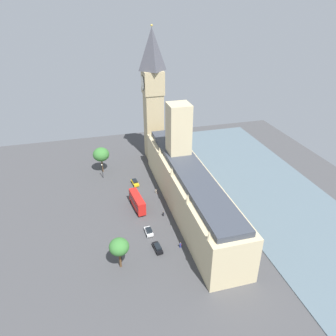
{
  "coord_description": "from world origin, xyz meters",
  "views": [
    {
      "loc": [
        27.27,
        81.8,
        61.22
      ],
      "look_at": [
        1.0,
        -14.18,
        7.88
      ],
      "focal_mm": 34.68,
      "sensor_mm": 36.0,
      "label": 1
    }
  ],
  "objects_px": {
    "plane_tree_opposite_hall": "(101,155)",
    "street_lamp_slot_10": "(102,168)",
    "car_white_by_river_gate": "(149,231)",
    "car_black_kerbside": "(158,248)",
    "pedestrian_corner": "(163,214)",
    "double_decker_bus_far_end": "(137,202)",
    "car_yellow_cab_trailing": "(135,182)",
    "parliament_building": "(188,184)",
    "pedestrian_midblock": "(180,245)",
    "street_lamp_near_tower": "(121,249)",
    "plane_tree_under_trees": "(119,247)",
    "pedestrian_leading": "(156,191)",
    "clock_tower": "(153,94)"
  },
  "relations": [
    {
      "from": "car_yellow_cab_trailing",
      "to": "plane_tree_under_trees",
      "type": "relative_size",
      "value": 0.55
    },
    {
      "from": "clock_tower",
      "to": "plane_tree_under_trees",
      "type": "xyz_separation_m",
      "value": [
        22.94,
        60.35,
        -20.37
      ]
    },
    {
      "from": "parliament_building",
      "to": "street_lamp_slot_10",
      "type": "relative_size",
      "value": 11.6
    },
    {
      "from": "street_lamp_slot_10",
      "to": "pedestrian_leading",
      "type": "bearing_deg",
      "value": 136.88
    },
    {
      "from": "car_white_by_river_gate",
      "to": "pedestrian_leading",
      "type": "height_order",
      "value": "car_white_by_river_gate"
    },
    {
      "from": "plane_tree_opposite_hall",
      "to": "street_lamp_near_tower",
      "type": "relative_size",
      "value": 1.64
    },
    {
      "from": "car_black_kerbside",
      "to": "plane_tree_opposite_hall",
      "type": "height_order",
      "value": "plane_tree_opposite_hall"
    },
    {
      "from": "car_white_by_river_gate",
      "to": "car_black_kerbside",
      "type": "bearing_deg",
      "value": -85.87
    },
    {
      "from": "parliament_building",
      "to": "pedestrian_midblock",
      "type": "height_order",
      "value": "parliament_building"
    },
    {
      "from": "clock_tower",
      "to": "pedestrian_leading",
      "type": "bearing_deg",
      "value": 77.91
    },
    {
      "from": "parliament_building",
      "to": "pedestrian_corner",
      "type": "xyz_separation_m",
      "value": [
        8.92,
        3.32,
        -7.44
      ]
    },
    {
      "from": "car_white_by_river_gate",
      "to": "street_lamp_near_tower",
      "type": "height_order",
      "value": "street_lamp_near_tower"
    },
    {
      "from": "street_lamp_slot_10",
      "to": "plane_tree_opposite_hall",
      "type": "bearing_deg",
      "value": -93.88
    },
    {
      "from": "car_white_by_river_gate",
      "to": "plane_tree_opposite_hall",
      "type": "height_order",
      "value": "plane_tree_opposite_hall"
    },
    {
      "from": "pedestrian_corner",
      "to": "plane_tree_under_trees",
      "type": "bearing_deg",
      "value": -83.81
    },
    {
      "from": "car_white_by_river_gate",
      "to": "plane_tree_under_trees",
      "type": "height_order",
      "value": "plane_tree_under_trees"
    },
    {
      "from": "double_decker_bus_far_end",
      "to": "pedestrian_corner",
      "type": "xyz_separation_m",
      "value": [
        -7.03,
        6.15,
        -1.9
      ]
    },
    {
      "from": "clock_tower",
      "to": "pedestrian_leading",
      "type": "xyz_separation_m",
      "value": [
        6.21,
        29.0,
        -26.18
      ]
    },
    {
      "from": "double_decker_bus_far_end",
      "to": "plane_tree_under_trees",
      "type": "height_order",
      "value": "plane_tree_under_trees"
    },
    {
      "from": "plane_tree_under_trees",
      "to": "car_black_kerbside",
      "type": "bearing_deg",
      "value": -162.24
    },
    {
      "from": "car_black_kerbside",
      "to": "plane_tree_opposite_hall",
      "type": "bearing_deg",
      "value": 95.58
    },
    {
      "from": "double_decker_bus_far_end",
      "to": "car_white_by_river_gate",
      "type": "relative_size",
      "value": 2.61
    },
    {
      "from": "pedestrian_leading",
      "to": "car_white_by_river_gate",
      "type": "bearing_deg",
      "value": -173.3
    },
    {
      "from": "car_black_kerbside",
      "to": "plane_tree_under_trees",
      "type": "distance_m",
      "value": 12.34
    },
    {
      "from": "car_white_by_river_gate",
      "to": "pedestrian_midblock",
      "type": "distance_m",
      "value": 10.63
    },
    {
      "from": "car_yellow_cab_trailing",
      "to": "pedestrian_midblock",
      "type": "relative_size",
      "value": 2.79
    },
    {
      "from": "car_yellow_cab_trailing",
      "to": "plane_tree_under_trees",
      "type": "bearing_deg",
      "value": 68.3
    },
    {
      "from": "pedestrian_midblock",
      "to": "street_lamp_slot_10",
      "type": "height_order",
      "value": "street_lamp_slot_10"
    },
    {
      "from": "pedestrian_corner",
      "to": "double_decker_bus_far_end",
      "type": "bearing_deg",
      "value": -173.51
    },
    {
      "from": "double_decker_bus_far_end",
      "to": "plane_tree_under_trees",
      "type": "bearing_deg",
      "value": 63.21
    },
    {
      "from": "clock_tower",
      "to": "pedestrian_leading",
      "type": "height_order",
      "value": "clock_tower"
    },
    {
      "from": "pedestrian_leading",
      "to": "plane_tree_opposite_hall",
      "type": "relative_size",
      "value": 0.15
    },
    {
      "from": "car_yellow_cab_trailing",
      "to": "street_lamp_slot_10",
      "type": "height_order",
      "value": "street_lamp_slot_10"
    },
    {
      "from": "car_yellow_cab_trailing",
      "to": "pedestrian_corner",
      "type": "distance_m",
      "value": 21.75
    },
    {
      "from": "pedestrian_leading",
      "to": "street_lamp_slot_10",
      "type": "height_order",
      "value": "street_lamp_slot_10"
    },
    {
      "from": "plane_tree_under_trees",
      "to": "street_lamp_slot_10",
      "type": "distance_m",
      "value": 47.16
    },
    {
      "from": "double_decker_bus_far_end",
      "to": "pedestrian_leading",
      "type": "bearing_deg",
      "value": -143.94
    },
    {
      "from": "car_white_by_river_gate",
      "to": "plane_tree_under_trees",
      "type": "bearing_deg",
      "value": -134.39
    },
    {
      "from": "car_yellow_cab_trailing",
      "to": "pedestrian_corner",
      "type": "relative_size",
      "value": 2.92
    },
    {
      "from": "double_decker_bus_far_end",
      "to": "plane_tree_opposite_hall",
      "type": "distance_m",
      "value": 29.74
    },
    {
      "from": "pedestrian_corner",
      "to": "street_lamp_slot_10",
      "type": "bearing_deg",
      "value": 166.35
    },
    {
      "from": "clock_tower",
      "to": "pedestrian_corner",
      "type": "xyz_separation_m",
      "value": [
        7.08,
        42.43,
        -26.14
      ]
    },
    {
      "from": "parliament_building",
      "to": "double_decker_bus_far_end",
      "type": "xyz_separation_m",
      "value": [
        15.95,
        -2.84,
        -5.54
      ]
    },
    {
      "from": "parliament_building",
      "to": "clock_tower",
      "type": "xyz_separation_m",
      "value": [
        1.84,
        -39.12,
        18.7
      ]
    },
    {
      "from": "car_white_by_river_gate",
      "to": "pedestrian_midblock",
      "type": "xyz_separation_m",
      "value": [
        -7.14,
        7.88,
        -0.12
      ]
    },
    {
      "from": "car_white_by_river_gate",
      "to": "car_black_kerbside",
      "type": "xyz_separation_m",
      "value": [
        -0.84,
        7.33,
        0.0
      ]
    },
    {
      "from": "plane_tree_opposite_hall",
      "to": "street_lamp_slot_10",
      "type": "height_order",
      "value": "plane_tree_opposite_hall"
    },
    {
      "from": "clock_tower",
      "to": "plane_tree_under_trees",
      "type": "height_order",
      "value": "clock_tower"
    },
    {
      "from": "car_black_kerbside",
      "to": "street_lamp_near_tower",
      "type": "bearing_deg",
      "value": -175.82
    },
    {
      "from": "plane_tree_opposite_hall",
      "to": "car_yellow_cab_trailing",
      "type": "bearing_deg",
      "value": 128.49
    }
  ]
}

